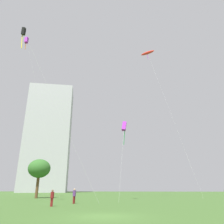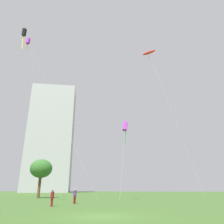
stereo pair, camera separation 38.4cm
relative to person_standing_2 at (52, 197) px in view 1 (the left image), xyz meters
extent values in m
plane|color=#3D6028|center=(6.53, -7.57, -0.94)|extent=(280.00, 280.00, 0.00)
cylinder|color=maroon|center=(0.07, -0.04, -0.54)|extent=(0.15, 0.15, 0.79)
cylinder|color=maroon|center=(-0.07, 0.04, -0.54)|extent=(0.15, 0.15, 0.79)
cylinder|color=maroon|center=(0.00, 0.00, 0.16)|extent=(0.36, 0.36, 0.62)
sphere|color=brown|center=(0.00, 0.00, 0.58)|extent=(0.21, 0.21, 0.21)
cylinder|color=maroon|center=(1.08, 4.66, -0.51)|extent=(0.16, 0.16, 0.85)
cylinder|color=maroon|center=(0.99, 4.51, -0.51)|extent=(0.16, 0.16, 0.85)
cylinder|color=#593372|center=(1.03, 4.58, 0.24)|extent=(0.39, 0.39, 0.67)
sphere|color=tan|center=(1.03, 4.58, 0.69)|extent=(0.23, 0.23, 0.23)
cylinder|color=silver|center=(6.58, 10.01, 4.93)|extent=(0.71, 4.25, 11.74)
cube|color=purple|center=(6.93, 12.13, 10.80)|extent=(0.84, 1.06, 1.77)
cylinder|color=green|center=(6.93, 12.13, 9.07)|extent=(0.36, 0.51, 2.84)
cylinder|color=silver|center=(16.48, 21.87, 16.40)|extent=(7.67, 5.19, 34.68)
ellipsoid|color=red|center=(12.66, 24.46, 33.74)|extent=(3.65, 3.20, 1.41)
cylinder|color=purple|center=(12.66, 24.46, 32.62)|extent=(0.24, 0.36, 1.63)
cylinder|color=silver|center=(-10.54, 17.47, 15.58)|extent=(8.24, 6.48, 33.03)
cube|color=purple|center=(-14.65, 14.24, 32.09)|extent=(0.75, 0.84, 1.64)
cylinder|color=orange|center=(-14.65, 14.24, 30.73)|extent=(0.18, 0.31, 2.13)
cylinder|color=silver|center=(-1.33, 2.95, 10.60)|extent=(10.68, 4.84, 23.07)
cube|color=black|center=(-6.66, 0.54, 22.13)|extent=(0.54, 0.59, 1.17)
cylinder|color=yellow|center=(-6.66, 0.54, 20.41)|extent=(0.64, 0.56, 2.79)
cylinder|color=brown|center=(-10.70, 19.46, 1.09)|extent=(0.54, 0.54, 4.04)
ellipsoid|color=#336628|center=(-10.70, 19.46, 4.63)|extent=(4.37, 4.37, 3.65)
cube|color=#A8A8AD|center=(-38.08, 85.80, 26.94)|extent=(26.41, 22.31, 55.74)
camera|label=1|loc=(8.82, -22.89, 0.76)|focal=34.32mm
camera|label=2|loc=(9.21, -22.85, 0.76)|focal=34.32mm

